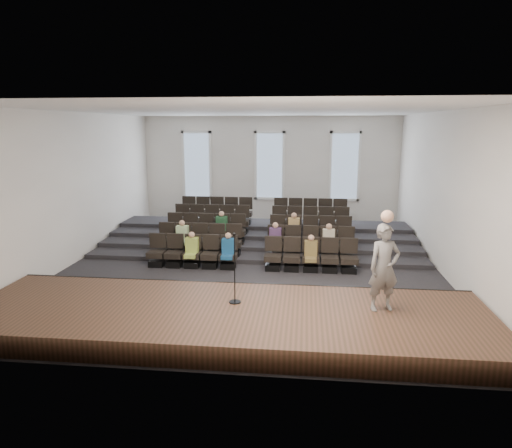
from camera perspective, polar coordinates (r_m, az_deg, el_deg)
The scene contains 14 objects.
ground at distance 15.39m, azimuth -0.42°, elevation -4.98°, with size 14.00×14.00×0.00m, color black.
ceiling at distance 14.72m, azimuth -0.46°, elevation 14.00°, with size 12.00×14.00×0.02m, color white.
wall_back at distance 21.79m, azimuth 1.72°, elevation 6.79°, with size 12.00×0.04×5.00m, color white.
wall_front at distance 8.04m, azimuth -6.25°, elevation -2.58°, with size 12.00×0.04×5.00m, color white.
wall_left at distance 16.65m, azimuth -21.54°, elevation 4.28°, with size 0.04×14.00×5.00m, color white.
wall_right at distance 15.37m, azimuth 22.51°, elevation 3.62°, with size 0.04×14.00×5.00m, color white.
stage at distance 10.57m, azimuth -3.69°, elevation -11.79°, with size 11.80×3.60×0.50m, color #4B2D20.
stage_lip at distance 12.19m, azimuth -2.26°, elevation -8.44°, with size 11.80×0.06×0.52m, color black.
risers at distance 18.38m, azimuth 0.72°, elevation -1.51°, with size 11.80×4.80×0.60m.
seating_rows at distance 16.69m, azimuth 0.18°, elevation -1.20°, with size 6.80×4.70×1.67m.
windows at distance 21.71m, azimuth 1.70°, elevation 7.29°, with size 8.44×0.10×3.24m.
audience at distance 15.48m, azimuth -0.29°, elevation -1.77°, with size 5.45×2.64×1.10m.
speaker at distance 10.47m, azimuth 15.73°, elevation -5.27°, with size 0.72×0.47×1.96m, color slate.
mic_stand at distance 10.65m, azimuth -2.67°, elevation -7.27°, with size 0.28×0.28×1.67m.
Camera 1 is at (1.71, -14.61, 4.53)m, focal length 32.00 mm.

